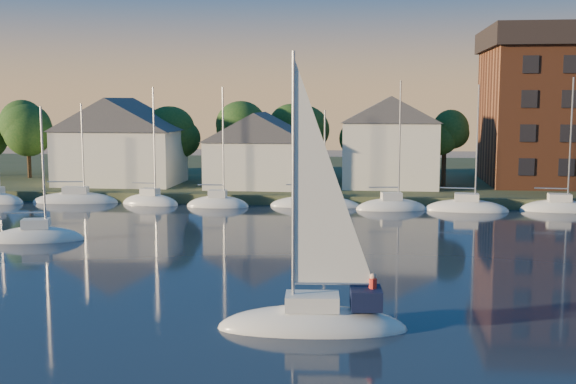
% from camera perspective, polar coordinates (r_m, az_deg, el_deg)
% --- Properties ---
extents(shoreline_land, '(160.00, 50.00, 2.00)m').
position_cam_1_polar(shoreline_land, '(95.79, 3.05, 1.05)').
color(shoreline_land, '#354025').
rests_on(shoreline_land, ground).
extents(wooden_dock, '(120.00, 3.00, 1.00)m').
position_cam_1_polar(wooden_dock, '(73.04, 1.82, -0.90)').
color(wooden_dock, brown).
rests_on(wooden_dock, ground).
extents(clubhouse_west, '(13.65, 9.45, 9.64)m').
position_cam_1_polar(clubhouse_west, '(83.14, -13.10, 4.02)').
color(clubhouse_west, silver).
rests_on(clubhouse_west, shoreline_land).
extents(clubhouse_centre, '(11.55, 8.40, 8.08)m').
position_cam_1_polar(clubhouse_centre, '(78.18, -2.23, 3.42)').
color(clubhouse_centre, silver).
rests_on(clubhouse_centre, shoreline_land).
extents(clubhouse_east, '(10.50, 8.40, 9.80)m').
position_cam_1_polar(clubhouse_east, '(79.15, 8.09, 4.03)').
color(clubhouse_east, silver).
rests_on(clubhouse_east, shoreline_land).
extents(tree_line, '(93.40, 5.40, 8.90)m').
position_cam_1_polar(tree_line, '(83.19, 3.90, 5.05)').
color(tree_line, '#382919').
rests_on(tree_line, shoreline_land).
extents(moored_fleet, '(87.50, 2.40, 12.05)m').
position_cam_1_polar(moored_fleet, '(70.07, 1.61, -1.17)').
color(moored_fleet, silver).
rests_on(moored_fleet, ground).
extents(hero_sailboat, '(8.89, 3.49, 13.63)m').
position_cam_1_polar(hero_sailboat, '(33.36, 2.17, -9.85)').
color(hero_sailboat, silver).
rests_on(hero_sailboat, ground).
extents(drifting_sailboat_left, '(7.35, 4.03, 11.04)m').
position_cam_1_polar(drifting_sailboat_left, '(56.82, -19.24, -3.57)').
color(drifting_sailboat_left, silver).
rests_on(drifting_sailboat_left, ground).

